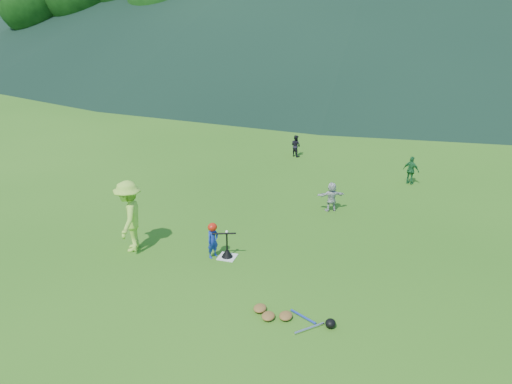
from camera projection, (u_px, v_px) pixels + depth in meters
The scene contains 12 objects.
ground at pixel (227, 257), 13.01m from camera, with size 120.00×120.00×0.00m, color #2B6015.
home_plate at pixel (227, 257), 13.01m from camera, with size 0.45×0.45×0.02m, color silver.
baseball at pixel (227, 232), 12.75m from camera, with size 0.08×0.08×0.08m, color white.
batter_child at pixel (213, 241), 12.87m from camera, with size 0.34×0.22×0.93m, color #1731A1.
adult_coach at pixel (129, 216), 13.08m from camera, with size 1.25×0.72×1.94m, color #A1DB40.
fielder_b at pixel (296, 146), 21.15m from camera, with size 0.45×0.35×0.92m, color black.
fielder_c at pixel (411, 170), 17.96m from camera, with size 0.61×0.25×1.03m, color #1E642F.
fielder_d at pixel (331, 197), 15.69m from camera, with size 0.88×0.28×0.95m, color #BABABA.
batting_tee at pixel (227, 253), 12.97m from camera, with size 0.30×0.30×0.68m.
batter_gear at pixel (213, 228), 12.73m from camera, with size 0.72×0.27×0.30m.
equipment_pile at pixel (286, 316), 10.50m from camera, with size 1.80×0.81×0.19m.
outfield_fence at pixel (357, 78), 37.64m from camera, with size 70.07×0.08×1.33m.
Camera 1 is at (4.17, -10.75, 6.32)m, focal length 35.00 mm.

